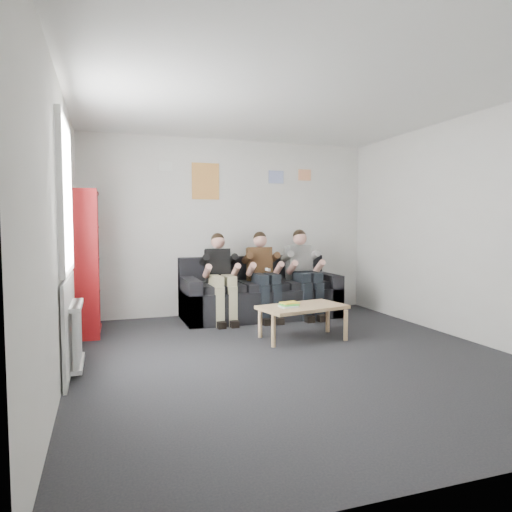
{
  "coord_description": "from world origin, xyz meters",
  "views": [
    {
      "loc": [
        -1.89,
        -4.39,
        1.4
      ],
      "look_at": [
        0.01,
        1.3,
        0.98
      ],
      "focal_mm": 32.0,
      "sensor_mm": 36.0,
      "label": 1
    }
  ],
  "objects_px": {
    "sofa": "(259,295)",
    "person_middle": "(264,275)",
    "coffee_table": "(302,310)",
    "person_right": "(304,273)",
    "person_left": "(221,277)",
    "bookshelf": "(88,263)"
  },
  "relations": [
    {
      "from": "sofa",
      "to": "person_middle",
      "type": "relative_size",
      "value": 1.8
    },
    {
      "from": "sofa",
      "to": "coffee_table",
      "type": "distance_m",
      "value": 1.44
    },
    {
      "from": "sofa",
      "to": "person_middle",
      "type": "distance_m",
      "value": 0.39
    },
    {
      "from": "person_middle",
      "to": "person_right",
      "type": "relative_size",
      "value": 0.98
    },
    {
      "from": "coffee_table",
      "to": "person_left",
      "type": "relative_size",
      "value": 0.81
    },
    {
      "from": "person_right",
      "to": "sofa",
      "type": "bearing_deg",
      "value": 160.25
    },
    {
      "from": "sofa",
      "to": "coffee_table",
      "type": "bearing_deg",
      "value": -87.55
    },
    {
      "from": "bookshelf",
      "to": "coffee_table",
      "type": "bearing_deg",
      "value": -22.2
    },
    {
      "from": "coffee_table",
      "to": "person_right",
      "type": "relative_size",
      "value": 0.78
    },
    {
      "from": "sofa",
      "to": "person_right",
      "type": "distance_m",
      "value": 0.76
    },
    {
      "from": "coffee_table",
      "to": "person_left",
      "type": "xyz_separation_m",
      "value": [
        -0.71,
        1.24,
        0.28
      ]
    },
    {
      "from": "coffee_table",
      "to": "person_left",
      "type": "bearing_deg",
      "value": 119.66
    },
    {
      "from": "sofa",
      "to": "person_right",
      "type": "relative_size",
      "value": 1.76
    },
    {
      "from": "sofa",
      "to": "bookshelf",
      "type": "distance_m",
      "value": 2.5
    },
    {
      "from": "sofa",
      "to": "coffee_table",
      "type": "xyz_separation_m",
      "value": [
        0.06,
        -1.44,
        0.04
      ]
    },
    {
      "from": "person_left",
      "to": "person_right",
      "type": "height_order",
      "value": "person_right"
    },
    {
      "from": "bookshelf",
      "to": "person_left",
      "type": "bearing_deg",
      "value": 6.09
    },
    {
      "from": "bookshelf",
      "to": "person_left",
      "type": "relative_size",
      "value": 1.43
    },
    {
      "from": "person_middle",
      "to": "person_right",
      "type": "bearing_deg",
      "value": 8.75
    },
    {
      "from": "bookshelf",
      "to": "coffee_table",
      "type": "height_order",
      "value": "bookshelf"
    },
    {
      "from": "sofa",
      "to": "person_right",
      "type": "bearing_deg",
      "value": -17.54
    },
    {
      "from": "bookshelf",
      "to": "person_middle",
      "type": "xyz_separation_m",
      "value": [
        2.41,
        0.12,
        -0.26
      ]
    }
  ]
}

